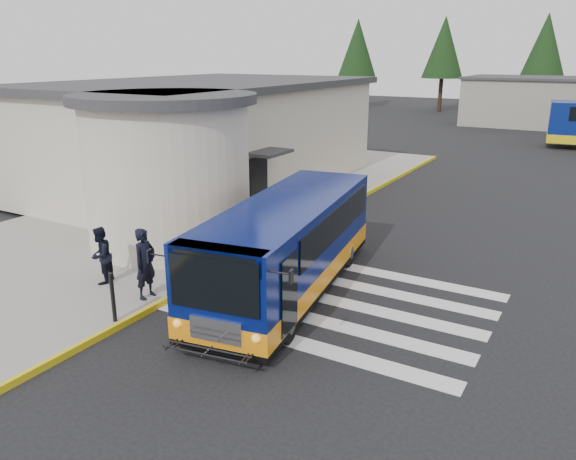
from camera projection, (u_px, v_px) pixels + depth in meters
The scene contains 9 objects.
ground at pixel (360, 293), 15.00m from camera, with size 140.00×140.00×0.00m, color black.
sidewalk at pixel (193, 211), 22.59m from camera, with size 10.00×34.00×0.15m, color gray.
curb_strip at pixel (300, 229), 20.22m from camera, with size 0.12×34.00×0.16m, color yellow.
station_building at pixel (200, 137), 25.13m from camera, with size 12.70×18.70×4.80m.
crosswalk at pixel (330, 300), 14.58m from camera, with size 8.00×5.35×0.01m.
transit_bus at pixel (288, 249), 14.82m from camera, with size 3.96×9.00×2.47m.
pedestrian_a at pixel (145, 263), 14.13m from camera, with size 0.67×0.44×1.84m, color black.
pedestrian_b at pixel (100, 255), 15.09m from camera, with size 0.76×0.59×1.57m, color black.
bollard at pixel (113, 298), 12.93m from camera, with size 0.10×0.10×1.19m, color black.
Camera 1 is at (5.26, -12.91, 6.12)m, focal length 35.00 mm.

